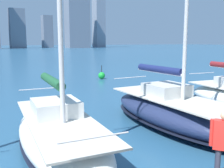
{
  "coord_description": "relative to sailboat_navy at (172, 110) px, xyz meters",
  "views": [
    {
      "loc": [
        4.87,
        2.65,
        3.79
      ],
      "look_at": [
        -0.01,
        -5.92,
        2.2
      ],
      "focal_mm": 42.0,
      "sensor_mm": 36.0,
      "label": 1
    }
  ],
  "objects": [
    {
      "name": "sailboat_navy",
      "position": [
        0.0,
        0.0,
        0.0
      ],
      "size": [
        2.9,
        7.85,
        11.73
      ],
      "color": "navy",
      "rests_on": "ground"
    },
    {
      "name": "sailboat_forest",
      "position": [
        5.3,
        0.11,
        -0.08
      ],
      "size": [
        3.24,
        7.7,
        9.29
      ],
      "color": "white",
      "rests_on": "ground"
    },
    {
      "name": "person_red_shirt",
      "position": [
        3.12,
        5.02,
        0.88
      ],
      "size": [
        0.43,
        0.52,
        1.72
      ],
      "color": "#2D3347",
      "rests_on": "dock_pier"
    },
    {
      "name": "channel_buoy",
      "position": [
        -4.31,
        -15.24,
        -0.4
      ],
      "size": [
        0.7,
        0.7,
        1.4
      ],
      "color": "green",
      "rests_on": "ground"
    }
  ]
}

